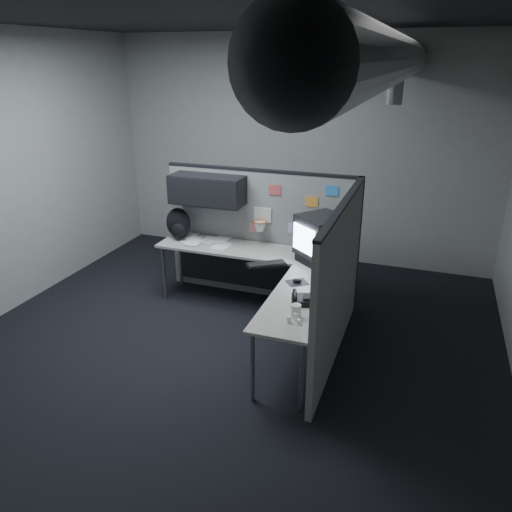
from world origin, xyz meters
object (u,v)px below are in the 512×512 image
at_px(monitor, 322,239).
at_px(backpack, 178,224).
at_px(keyboard, 266,265).
at_px(desk, 263,269).
at_px(phone, 301,299).

distance_m(monitor, backpack, 1.87).
distance_m(keyboard, backpack, 1.43).
bearing_deg(keyboard, backpack, 169.07).
bearing_deg(desk, backpack, 164.62).
height_order(monitor, backpack, monitor).
relative_size(desk, backpack, 5.93).
xyz_separation_m(desk, phone, (0.68, -0.87, 0.15)).
distance_m(keyboard, phone, 0.93).
distance_m(monitor, keyboard, 0.67).
bearing_deg(monitor, backpack, 169.28).
relative_size(desk, monitor, 3.52).
height_order(desk, keyboard, keyboard).
bearing_deg(phone, backpack, 140.74).
distance_m(desk, backpack, 1.32).
distance_m(desk, phone, 1.12).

